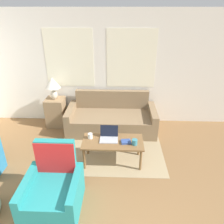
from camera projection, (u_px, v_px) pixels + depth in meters
name	position (u px, v px, depth m)	size (l,w,h in m)	color
wall_back	(104.00, 69.00, 5.02)	(6.58, 0.06, 2.60)	white
rug	(114.00, 144.00, 4.60)	(1.96, 1.99, 0.01)	#9E8966
couch	(112.00, 119.00, 5.06)	(2.00, 0.90, 0.84)	#846B4C
armchair	(54.00, 191.00, 3.09)	(0.77, 0.79, 0.93)	teal
side_table	(56.00, 112.00, 5.20)	(0.42, 0.42, 0.68)	#937551
table_lamp	(53.00, 85.00, 4.90)	(0.33, 0.33, 0.51)	beige
coffee_table	(113.00, 143.00, 3.92)	(1.09, 0.53, 0.45)	brown
laptop	(109.00, 136.00, 3.94)	(0.32, 0.27, 0.23)	#B7B7BC
cup_navy	(90.00, 136.00, 3.96)	(0.08, 0.08, 0.10)	white
cup_yellow	(135.00, 142.00, 3.78)	(0.10, 0.10, 0.10)	teal
book_red	(126.00, 142.00, 3.85)	(0.18, 0.15, 0.04)	#334C8E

